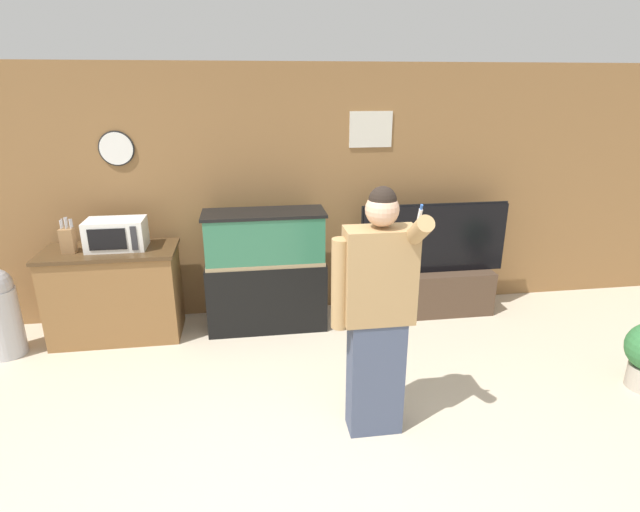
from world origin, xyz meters
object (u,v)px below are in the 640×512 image
counter_island (115,293)px  aquarium_on_stand (266,271)px  person_standing (377,312)px  trash_bin (0,312)px  microwave (116,234)px  tv_on_stand (431,281)px  knife_block (68,240)px

counter_island → aquarium_on_stand: size_ratio=1.01×
person_standing → counter_island: bearing=140.9°
aquarium_on_stand → trash_bin: aquarium_on_stand is taller
person_standing → trash_bin: bearing=153.9°
counter_island → microwave: 0.60m
aquarium_on_stand → tv_on_stand: 1.80m
person_standing → trash_bin: size_ratio=2.12×
tv_on_stand → microwave: bearing=-179.2°
tv_on_stand → trash_bin: size_ratio=1.87×
counter_island → aquarium_on_stand: aquarium_on_stand is taller
microwave → knife_block: bearing=-173.1°
microwave → trash_bin: bearing=-166.6°
person_standing → aquarium_on_stand: bearing=111.3°
tv_on_stand → knife_block: bearing=-178.5°
microwave → person_standing: 2.73m
counter_island → tv_on_stand: size_ratio=0.78×
tv_on_stand → trash_bin: 4.22m
aquarium_on_stand → person_standing: 1.90m
microwave → aquarium_on_stand: aquarium_on_stand is taller
aquarium_on_stand → tv_on_stand: size_ratio=0.77×
knife_block → tv_on_stand: 3.65m
person_standing → trash_bin: (-3.11, 1.52, -0.50)m
aquarium_on_stand → tv_on_stand: same height
knife_block → person_standing: person_standing is taller
counter_island → tv_on_stand: bearing=1.1°
microwave → counter_island: bearing=-166.9°
counter_island → aquarium_on_stand: (1.47, -0.00, 0.16)m
person_standing → trash_bin: person_standing is taller
aquarium_on_stand → knife_block: bearing=-179.1°
counter_island → microwave: bearing=13.1°
knife_block → aquarium_on_stand: knife_block is taller
aquarium_on_stand → tv_on_stand: (1.78, 0.07, -0.25)m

